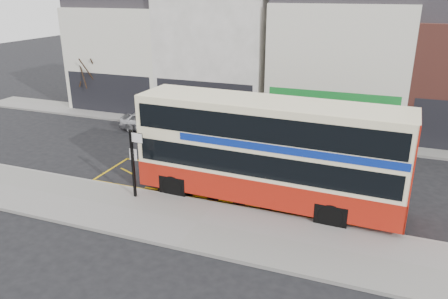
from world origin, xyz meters
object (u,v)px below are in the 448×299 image
at_px(car_grey, 228,127).
at_px(street_tree_left, 89,64).
at_px(car_silver, 148,121).
at_px(car_white, 368,146).
at_px(street_tree_right, 369,92).
at_px(double_decker_bus, 269,151).
at_px(bus_stop_post, 134,158).

relative_size(car_grey, street_tree_left, 0.79).
distance_m(car_silver, car_white, 14.61).
distance_m(car_grey, street_tree_left, 13.13).
bearing_deg(street_tree_right, car_grey, -159.79).
distance_m(street_tree_left, street_tree_right, 21.13).
height_order(car_grey, street_tree_left, street_tree_left).
bearing_deg(street_tree_left, double_decker_bus, -31.13).
height_order(car_silver, street_tree_right, street_tree_right).
distance_m(double_decker_bus, street_tree_left, 20.52).
bearing_deg(street_tree_right, bus_stop_post, -125.23).
bearing_deg(street_tree_left, car_white, -7.57).
relative_size(bus_stop_post, car_grey, 0.75).
bearing_deg(street_tree_left, car_grey, -10.94).
distance_m(car_silver, street_tree_left, 8.17).
xyz_separation_m(bus_stop_post, car_grey, (0.83, 10.15, -1.38)).
bearing_deg(car_grey, bus_stop_post, 157.89).
bearing_deg(car_white, street_tree_right, -8.66).
xyz_separation_m(double_decker_bus, car_silver, (-10.64, 7.47, -1.85)).
relative_size(car_silver, car_grey, 0.91).
xyz_separation_m(car_grey, street_tree_right, (8.57, 3.15, 2.36)).
xyz_separation_m(car_grey, car_white, (8.97, -0.43, -0.05)).
bearing_deg(car_silver, double_decker_bus, -127.97).
relative_size(bus_stop_post, street_tree_right, 0.72).
height_order(car_white, street_tree_left, street_tree_left).
distance_m(bus_stop_post, car_grey, 10.28).
bearing_deg(bus_stop_post, street_tree_right, 57.29).
height_order(car_silver, street_tree_left, street_tree_left).
bearing_deg(double_decker_bus, car_white, 64.89).
xyz_separation_m(bus_stop_post, street_tree_right, (9.40, 13.30, 0.98)).
distance_m(bus_stop_post, car_white, 13.87).
bearing_deg(street_tree_right, car_silver, -164.85).
bearing_deg(street_tree_left, car_silver, -24.33).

